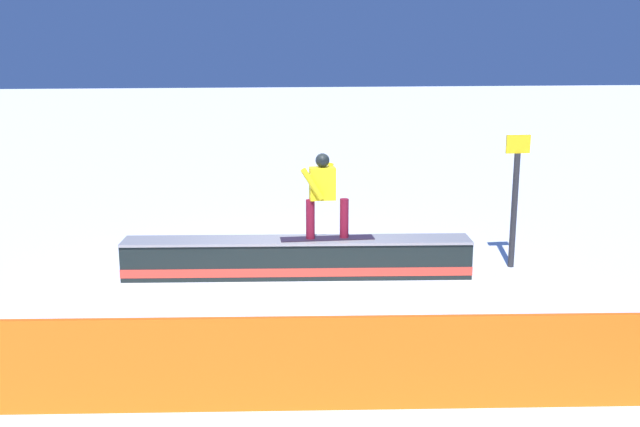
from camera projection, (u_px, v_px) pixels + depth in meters
name	position (u px, v px, depth m)	size (l,w,h in m)	color
ground_plane	(297.00, 276.00, 11.49)	(120.00, 120.00, 0.00)	white
grind_box	(297.00, 259.00, 11.43)	(5.55, 1.12, 0.62)	black
snowboarder	(324.00, 193.00, 11.19)	(1.49, 0.42, 1.37)	black
safety_fence	(338.00, 363.00, 7.13)	(11.26, 0.06, 0.99)	orange
trail_marker	(515.00, 198.00, 11.74)	(0.40, 0.10, 2.22)	#262628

